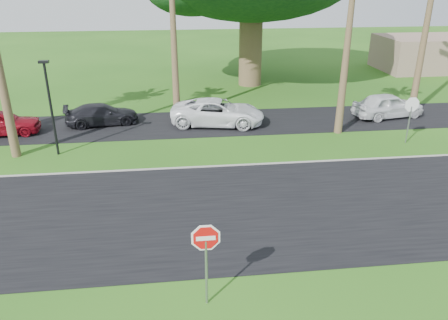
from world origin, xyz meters
name	(u,v)px	position (x,y,z in m)	size (l,w,h in m)	color
ground	(185,242)	(0.00, 0.00, 0.00)	(120.00, 120.00, 0.00)	#235314
road	(183,212)	(0.00, 2.00, 0.01)	(120.00, 8.00, 0.02)	black
parking_strip	(178,124)	(0.00, 12.50, 0.01)	(120.00, 5.00, 0.02)	black
curb	(180,168)	(0.00, 6.05, 0.03)	(120.00, 0.12, 0.06)	gray
stop_sign_near	(206,248)	(0.50, -3.00, 1.77)	(1.05, 0.07, 2.62)	gray
stop_sign_far	(411,111)	(12.00, 8.00, 1.77)	(1.05, 0.07, 2.62)	gray
streetlight_right	(50,103)	(-6.00, 8.50, 2.65)	(0.45, 0.25, 4.64)	black
building_far	(434,53)	(24.00, 26.00, 1.50)	(10.00, 6.00, 3.00)	gray
car_red	(1,123)	(-9.72, 11.79, 0.70)	(1.65, 4.09, 1.39)	maroon
car_dark	(102,115)	(-4.44, 12.99, 0.61)	(1.72, 4.23, 1.23)	black
car_minivan	(218,112)	(2.38, 12.16, 0.76)	(2.51, 5.45, 1.51)	white
car_pickup	(388,106)	(13.03, 12.37, 0.75)	(1.78, 4.43, 1.51)	silver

